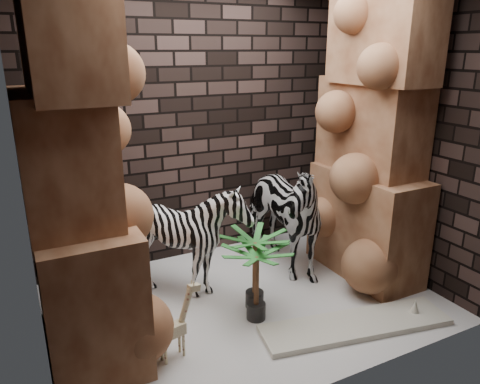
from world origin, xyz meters
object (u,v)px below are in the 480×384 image
zebra_left (188,244)px  surfboard (356,325)px  giraffe_toy (171,323)px  palm_front (255,270)px  palm_back (256,283)px  zebra_right (277,204)px

zebra_left → surfboard: 1.68m
giraffe_toy → palm_front: bearing=9.8°
giraffe_toy → palm_back: palm_back is taller
palm_front → surfboard: bearing=-48.5°
zebra_left → palm_back: (0.36, -0.70, -0.17)m
giraffe_toy → palm_front: 0.99m
zebra_right → palm_front: size_ratio=2.00×
palm_back → giraffe_toy: bearing=-167.8°
zebra_left → giraffe_toy: bearing=-118.1°
palm_back → surfboard: size_ratio=0.42×
palm_front → palm_back: palm_front is taller
zebra_right → giraffe_toy: size_ratio=2.41×
zebra_left → palm_back: zebra_left is taller
surfboard → palm_front: bearing=142.4°
zebra_left → palm_front: (0.44, -0.51, -0.15)m
surfboard → zebra_right: bearing=102.7°
giraffe_toy → surfboard: bearing=-23.9°
giraffe_toy → palm_back: 0.86m
zebra_right → giraffe_toy: 1.82m
surfboard → giraffe_toy: bearing=178.7°
zebra_right → palm_back: bearing=-133.3°
giraffe_toy → surfboard: giraffe_toy is taller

